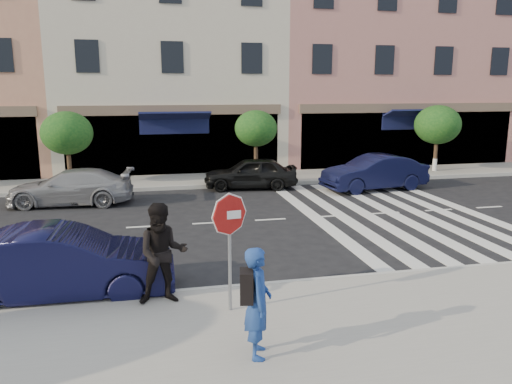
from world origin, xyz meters
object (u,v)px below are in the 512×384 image
object	(u,v)px
stop_sign	(230,225)
walker	(163,254)
car_far_right	(374,173)
car_far_mid	(251,173)
car_far_left	(71,187)
photographer	(258,302)
car_near_mid	(62,263)

from	to	relation	value
stop_sign	walker	bearing A→B (deg)	145.18
stop_sign	walker	world-z (taller)	stop_sign
car_far_right	car_far_mid	bearing A→B (deg)	-113.21
walker	car_far_mid	world-z (taller)	walker
car_far_left	stop_sign	bearing A→B (deg)	27.41
photographer	walker	world-z (taller)	walker
stop_sign	car_near_mid	xyz separation A→B (m)	(-3.13, 1.62, -1.05)
stop_sign	car_far_right	bearing A→B (deg)	46.31
car_near_mid	car_far_right	bearing A→B (deg)	-50.12
car_near_mid	car_far_mid	size ratio (longest dim) A/B	1.14
stop_sign	car_far_left	distance (m)	11.09
stop_sign	car_far_mid	size ratio (longest dim) A/B	0.57
walker	car_near_mid	size ratio (longest dim) A/B	0.44
photographer	walker	xyz separation A→B (m)	(-1.32, 2.25, 0.11)
car_far_mid	car_far_right	world-z (taller)	car_far_right
stop_sign	photographer	xyz separation A→B (m)	(0.15, -1.63, -0.76)
stop_sign	photographer	bearing A→B (deg)	-91.61
walker	car_far_left	distance (m)	10.06
walker	stop_sign	bearing A→B (deg)	-28.04
walker	car_near_mid	xyz separation A→B (m)	(-1.96, 1.00, -0.39)
car_near_mid	car_far_left	xyz separation A→B (m)	(-1.01, 8.60, -0.09)
car_far_left	car_far_mid	xyz separation A→B (m)	(6.94, 1.50, 0.02)
stop_sign	car_near_mid	bearing A→B (deg)	145.69
walker	car_far_mid	bearing A→B (deg)	70.16
stop_sign	walker	xyz separation A→B (m)	(-1.17, 0.62, -0.65)
walker	car_far_left	world-z (taller)	walker
photographer	walker	bearing A→B (deg)	40.60
car_far_left	car_far_mid	size ratio (longest dim) A/B	1.14
photographer	car_far_left	world-z (taller)	photographer
stop_sign	walker	distance (m)	1.48
car_far_right	photographer	bearing A→B (deg)	-40.21
stop_sign	car_far_left	bearing A→B (deg)	105.10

